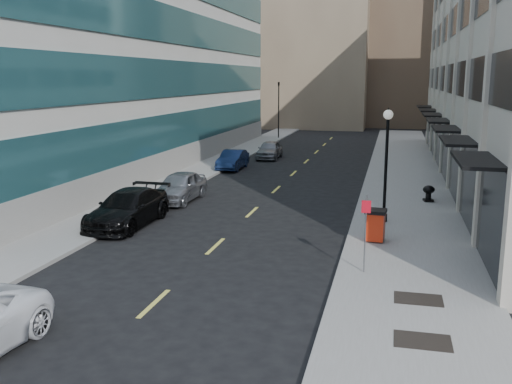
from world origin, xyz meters
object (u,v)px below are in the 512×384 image
at_px(car_grey_sedan, 270,150).
at_px(urn_planter, 429,192).
at_px(car_blue_sedan, 233,160).
at_px(trash_bin, 375,224).
at_px(lamppost, 386,155).
at_px(car_silver_sedan, 179,187).
at_px(traffic_signal, 279,86).
at_px(sign_post, 366,224).
at_px(car_black_pickup, 128,208).

height_order(car_grey_sedan, urn_planter, car_grey_sedan).
bearing_deg(car_blue_sedan, trash_bin, -58.14).
distance_m(car_grey_sedan, lamppost, 22.15).
xyz_separation_m(car_silver_sedan, urn_planter, (13.02, 2.35, -0.13)).
height_order(traffic_signal, car_grey_sedan, traffic_signal).
bearing_deg(sign_post, urn_planter, 73.76).
bearing_deg(urn_planter, traffic_signal, 115.14).
height_order(trash_bin, lamppost, lamppost).
height_order(car_black_pickup, car_silver_sedan, car_silver_sedan).
bearing_deg(car_black_pickup, car_silver_sedan, 87.21).
bearing_deg(sign_post, trash_bin, 82.97).
bearing_deg(car_blue_sedan, car_silver_sedan, -89.28).
bearing_deg(traffic_signal, lamppost, -71.20).
distance_m(car_black_pickup, sign_post, 11.58).
distance_m(car_silver_sedan, lamppost, 11.37).
height_order(traffic_signal, trash_bin, traffic_signal).
distance_m(traffic_signal, sign_post, 43.82).
xyz_separation_m(trash_bin, sign_post, (-0.23, -3.84, 0.98)).
bearing_deg(urn_planter, trash_bin, -106.69).
relative_size(lamppost, urn_planter, 6.04).
xyz_separation_m(car_blue_sedan, sign_post, (10.53, -20.92, 1.13)).
distance_m(car_black_pickup, lamppost, 11.80).
xyz_separation_m(sign_post, urn_planter, (2.70, 12.08, -1.16)).
height_order(car_grey_sedan, trash_bin, car_grey_sedan).
bearing_deg(car_silver_sedan, lamppost, -12.44).
distance_m(car_grey_sedan, urn_planter, 19.02).
distance_m(car_blue_sedan, lamppost, 17.80).
bearing_deg(car_blue_sedan, traffic_signal, 92.02).
bearing_deg(trash_bin, traffic_signal, 112.53).
relative_size(car_silver_sedan, car_grey_sedan, 1.09).
height_order(lamppost, urn_planter, lamppost).
bearing_deg(sign_post, car_silver_sedan, 133.06).
relative_size(trash_bin, sign_post, 0.49).
xyz_separation_m(car_black_pickup, lamppost, (11.20, 2.87, 2.38)).
xyz_separation_m(trash_bin, urn_planter, (2.47, 8.24, -0.18)).
distance_m(car_silver_sedan, urn_planter, 13.23).
bearing_deg(sign_post, car_grey_sedan, 104.98).
relative_size(car_black_pickup, urn_planter, 6.42).
distance_m(car_blue_sedan, urn_planter, 15.91).
relative_size(traffic_signal, urn_planter, 8.20).
bearing_deg(trash_bin, car_black_pickup, -176.82).
relative_size(car_black_pickup, trash_bin, 4.24).
distance_m(car_black_pickup, urn_planter, 15.49).
bearing_deg(car_blue_sedan, sign_post, -63.62).
distance_m(trash_bin, sign_post, 3.97).
relative_size(car_black_pickup, car_blue_sedan, 1.30).
relative_size(traffic_signal, car_silver_sedan, 1.50).
height_order(car_black_pickup, lamppost, lamppost).
relative_size(lamppost, sign_post, 1.96).
distance_m(sign_post, urn_planter, 12.43).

